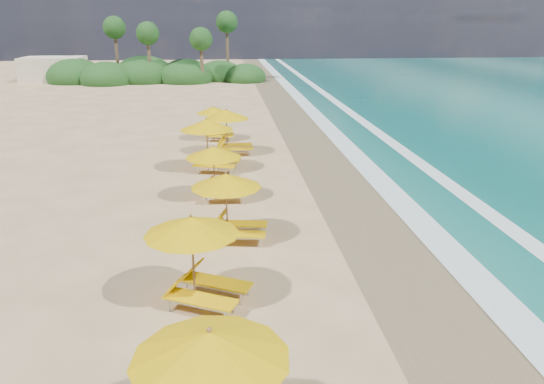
# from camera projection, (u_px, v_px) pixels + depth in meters

# --- Properties ---
(ground) EXTENTS (160.00, 160.00, 0.00)m
(ground) POSITION_uv_depth(u_px,v_px,m) (272.00, 222.00, 19.05)
(ground) COLOR tan
(ground) RESTS_ON ground
(wet_sand) EXTENTS (4.00, 160.00, 0.01)m
(wet_sand) POSITION_uv_depth(u_px,v_px,m) (377.00, 219.00, 19.40)
(wet_sand) COLOR olive
(wet_sand) RESTS_ON ground
(surf_foam) EXTENTS (4.00, 160.00, 0.01)m
(surf_foam) POSITION_uv_depth(u_px,v_px,m) (446.00, 216.00, 19.64)
(surf_foam) COLOR white
(surf_foam) RESTS_ON ground
(station_2) EXTENTS (3.29, 3.28, 2.50)m
(station_2) POSITION_uv_depth(u_px,v_px,m) (199.00, 254.00, 13.27)
(station_2) COLOR olive
(station_2) RESTS_ON ground
(station_3) EXTENTS (2.81, 2.66, 2.41)m
(station_3) POSITION_uv_depth(u_px,v_px,m) (232.00, 202.00, 17.20)
(station_3) COLOR olive
(station_3) RESTS_ON ground
(station_4) EXTENTS (2.55, 2.35, 2.34)m
(station_4) POSITION_uv_depth(u_px,v_px,m) (218.00, 169.00, 21.05)
(station_4) COLOR olive
(station_4) RESTS_ON ground
(station_5) EXTENTS (3.28, 3.16, 2.65)m
(station_5) POSITION_uv_depth(u_px,v_px,m) (211.00, 142.00, 25.05)
(station_5) COLOR olive
(station_5) RESTS_ON ground
(station_6) EXTENTS (2.74, 2.53, 2.54)m
(station_6) POSITION_uv_depth(u_px,v_px,m) (230.00, 129.00, 28.28)
(station_6) COLOR olive
(station_6) RESTS_ON ground
(station_7) EXTENTS (2.49, 2.36, 2.15)m
(station_7) POSITION_uv_depth(u_px,v_px,m) (216.00, 121.00, 31.60)
(station_7) COLOR olive
(station_7) RESTS_ON ground
(treeline) EXTENTS (25.80, 8.80, 9.74)m
(treeline) POSITION_uv_depth(u_px,v_px,m) (153.00, 73.00, 60.75)
(treeline) COLOR #163D14
(treeline) RESTS_ON ground
(beach_building) EXTENTS (7.00, 5.00, 2.80)m
(beach_building) POSITION_uv_depth(u_px,v_px,m) (54.00, 69.00, 61.89)
(beach_building) COLOR beige
(beach_building) RESTS_ON ground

